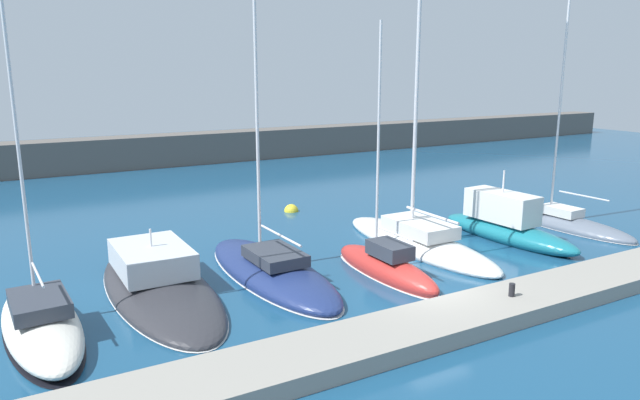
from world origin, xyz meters
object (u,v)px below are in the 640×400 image
object	(u,v)px
sailboat_navy_third	(271,270)
sailboat_white_fifth	(418,238)
mooring_buoy_yellow	(291,211)
dock_bollard	(512,290)
sailboat_ivory_nearest	(41,323)
motorboat_teal_sixth	(505,224)
motorboat_charcoal_second	(158,285)
sailboat_slate_seventh	(566,223)
sailboat_red_fourth	(386,267)

from	to	relation	value
sailboat_navy_third	sailboat_white_fifth	world-z (taller)	sailboat_white_fifth
mooring_buoy_yellow	dock_bollard	size ratio (longest dim) A/B	1.86
sailboat_ivory_nearest	motorboat_teal_sixth	distance (m)	20.05
motorboat_charcoal_second	mooring_buoy_yellow	xyz separation A→B (m)	(9.75, 8.60, -0.27)
sailboat_ivory_nearest	sailboat_slate_seventh	size ratio (longest dim) A/B	0.91
sailboat_ivory_nearest	sailboat_slate_seventh	xyz separation A→B (m)	(24.40, 0.36, -0.18)
sailboat_white_fifth	sailboat_slate_seventh	distance (m)	8.80
sailboat_ivory_nearest	sailboat_navy_third	size ratio (longest dim) A/B	0.71
sailboat_white_fifth	mooring_buoy_yellow	xyz separation A→B (m)	(-1.94, 8.89, -0.42)
sailboat_navy_third	sailboat_red_fourth	xyz separation A→B (m)	(3.96, -2.11, 0.07)
sailboat_red_fourth	dock_bollard	world-z (taller)	sailboat_red_fourth
sailboat_red_fourth	motorboat_charcoal_second	bearing A→B (deg)	71.76
sailboat_red_fourth	mooring_buoy_yellow	xyz separation A→B (m)	(1.54, 11.24, -0.33)
sailboat_navy_third	motorboat_teal_sixth	xyz separation A→B (m)	(11.81, -0.84, 0.49)
sailboat_white_fifth	motorboat_charcoal_second	bearing A→B (deg)	88.89
sailboat_ivory_nearest	mooring_buoy_yellow	distance (m)	17.23
motorboat_teal_sixth	sailboat_white_fifth	bearing A→B (deg)	72.94
sailboat_white_fifth	sailboat_slate_seventh	bearing A→B (deg)	-97.23
sailboat_slate_seventh	dock_bollard	size ratio (longest dim) A/B	31.90
sailboat_navy_third	motorboat_teal_sixth	size ratio (longest dim) A/B	2.36
motorboat_teal_sixth	sailboat_slate_seventh	bearing A→B (deg)	-93.91
motorboat_charcoal_second	sailboat_white_fifth	xyz separation A→B (m)	(11.69, -0.28, 0.15)
sailboat_red_fourth	mooring_buoy_yellow	distance (m)	11.35
motorboat_charcoal_second	sailboat_white_fifth	size ratio (longest dim) A/B	0.50
sailboat_ivory_nearest	sailboat_red_fourth	size ratio (longest dim) A/B	1.27
sailboat_navy_third	sailboat_white_fifth	distance (m)	7.44
sailboat_red_fourth	sailboat_slate_seventh	bearing A→B (deg)	-84.81
sailboat_ivory_nearest	dock_bollard	size ratio (longest dim) A/B	28.94
sailboat_red_fourth	sailboat_white_fifth	world-z (taller)	sailboat_white_fifth
motorboat_charcoal_second	sailboat_navy_third	bearing A→B (deg)	-97.21
sailboat_red_fourth	sailboat_white_fifth	bearing A→B (deg)	-56.36
dock_bollard	sailboat_ivory_nearest	bearing A→B (deg)	157.19
sailboat_red_fourth	sailboat_slate_seventh	xyz separation A→B (m)	(12.20, 1.20, -0.12)
motorboat_teal_sixth	mooring_buoy_yellow	xyz separation A→B (m)	(-6.31, 9.97, -0.75)
sailboat_ivory_nearest	sailboat_white_fifth	world-z (taller)	sailboat_white_fifth
motorboat_teal_sixth	mooring_buoy_yellow	bearing A→B (deg)	29.21
sailboat_navy_third	sailboat_slate_seventh	bearing A→B (deg)	-94.30
mooring_buoy_yellow	dock_bollard	xyz separation A→B (m)	(-0.00, -16.17, 0.76)
sailboat_white_fifth	mooring_buoy_yellow	bearing A→B (deg)	12.57
motorboat_charcoal_second	sailboat_slate_seventh	world-z (taller)	sailboat_slate_seventh
motorboat_teal_sixth	mooring_buoy_yellow	distance (m)	11.82
motorboat_charcoal_second	sailboat_slate_seventh	size ratio (longest dim) A/B	0.74
mooring_buoy_yellow	motorboat_charcoal_second	bearing A→B (deg)	-138.57
sailboat_navy_third	mooring_buoy_yellow	bearing A→B (deg)	-32.15
dock_bollard	motorboat_teal_sixth	bearing A→B (deg)	44.49
sailboat_ivory_nearest	sailboat_slate_seventh	bearing A→B (deg)	-91.93
sailboat_red_fourth	mooring_buoy_yellow	bearing A→B (deg)	-8.24
sailboat_slate_seventh	mooring_buoy_yellow	xyz separation A→B (m)	(-10.66, 10.03, -0.21)
sailboat_white_fifth	sailboat_ivory_nearest	bearing A→B (deg)	95.78
motorboat_charcoal_second	motorboat_teal_sixth	bearing A→B (deg)	-94.99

